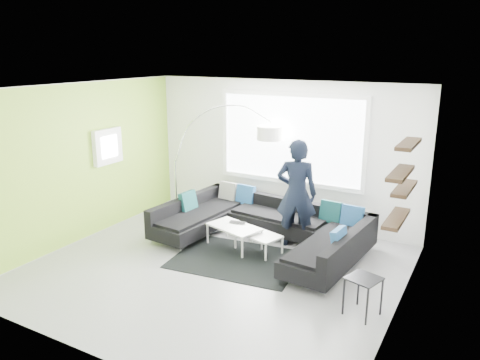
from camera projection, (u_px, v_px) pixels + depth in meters
name	position (u px, v px, depth m)	size (l,w,h in m)	color
ground	(214.00, 269.00, 7.36)	(5.50, 5.50, 0.00)	gray
room_shell	(222.00, 155.00, 7.03)	(5.54, 5.04, 2.82)	white
sectional_sofa	(260.00, 229.00, 8.11)	(3.63, 2.44, 0.74)	black
rug	(237.00, 260.00, 7.68)	(2.03, 1.48, 0.01)	black
coffee_table	(246.00, 239.00, 8.05)	(1.18, 0.69, 0.39)	white
arc_lamp	(175.00, 162.00, 9.30)	(2.21, 0.92, 2.35)	silver
side_table	(363.00, 296.00, 6.02)	(0.38, 0.38, 0.53)	black
person	(296.00, 194.00, 8.02)	(0.79, 0.63, 1.90)	black
laptop	(237.00, 223.00, 8.20)	(0.32, 0.24, 0.02)	black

